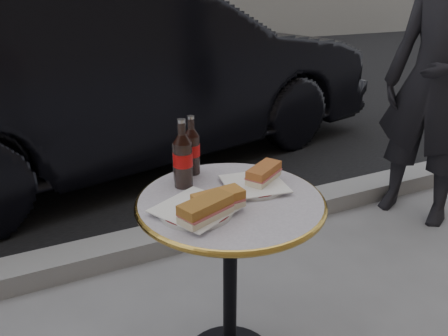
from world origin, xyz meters
name	(u,v)px	position (x,y,z in m)	size (l,w,h in m)	color
asphalt_road	(65,94)	(0.00, 5.00, 0.00)	(40.00, 8.00, 0.00)	black
curb	(159,241)	(0.00, 0.90, 0.05)	(40.00, 0.20, 0.12)	gray
bistro_table	(230,289)	(0.00, 0.00, 0.37)	(0.62, 0.62, 0.73)	#BAB2C4
plate_left	(196,211)	(-0.14, -0.04, 0.74)	(0.23, 0.23, 0.01)	silver
plate_right	(254,186)	(0.11, 0.04, 0.74)	(0.21, 0.21, 0.01)	silver
sandwich_left_a	(206,210)	(-0.13, -0.11, 0.77)	(0.17, 0.08, 0.06)	#9D6428
sandwich_left_b	(218,202)	(-0.08, -0.07, 0.77)	(0.16, 0.07, 0.05)	#B06E2C
sandwich_right	(264,174)	(0.15, 0.05, 0.77)	(0.15, 0.07, 0.05)	#A65A2A
cola_bottle_left	(183,154)	(-0.11, 0.15, 0.85)	(0.07, 0.07, 0.24)	black
cola_bottle_right	(192,145)	(-0.04, 0.24, 0.84)	(0.06, 0.06, 0.22)	black
cola_glass	(182,161)	(-0.09, 0.21, 0.80)	(0.07, 0.07, 0.13)	black
parked_car	(128,75)	(0.24, 2.32, 0.71)	(4.30, 1.49, 1.41)	black
pedestrian	(438,84)	(1.62, 0.59, 0.84)	(0.62, 0.40, 1.69)	black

